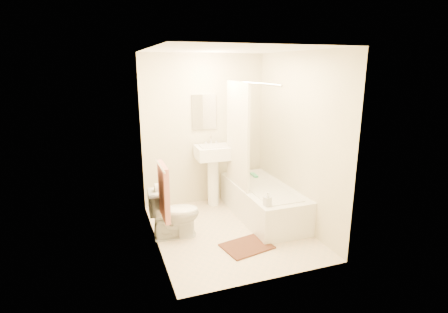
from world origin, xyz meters
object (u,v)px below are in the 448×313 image
object	(u,v)px
toilet	(174,214)
sink	(213,173)
soap_bottle	(267,199)
bath_mat	(247,246)
bathtub	(262,201)

from	to	relation	value
toilet	sink	distance (m)	1.20
soap_bottle	bath_mat	bearing A→B (deg)	-163.69
sink	bathtub	size ratio (longest dim) A/B	0.64
toilet	bathtub	size ratio (longest dim) A/B	0.39
sink	soap_bottle	xyz separation A→B (m)	(0.29, -1.35, 0.02)
toilet	soap_bottle	size ratio (longest dim) A/B	3.66
bath_mat	soap_bottle	world-z (taller)	soap_bottle
toilet	sink	size ratio (longest dim) A/B	0.61
toilet	sink	world-z (taller)	sink
bathtub	sink	bearing A→B (deg)	130.78
toilet	bath_mat	bearing A→B (deg)	-121.86
sink	toilet	bearing A→B (deg)	-131.94
sink	bathtub	world-z (taller)	sink
toilet	soap_bottle	bearing A→B (deg)	-109.38
toilet	sink	xyz separation A→B (m)	(0.82, 0.85, 0.22)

